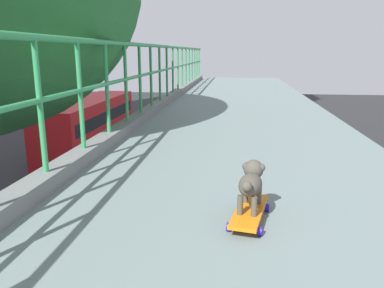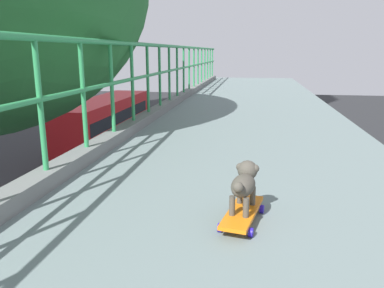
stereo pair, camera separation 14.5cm
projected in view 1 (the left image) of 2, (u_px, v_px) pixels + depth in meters
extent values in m
cylinder|color=#2E9352|center=(40.00, 107.00, 2.86)|extent=(0.04, 0.04, 1.01)
cylinder|color=#2E9352|center=(80.00, 96.00, 3.59)|extent=(0.04, 0.04, 1.01)
cylinder|color=#2E9352|center=(107.00, 88.00, 4.32)|extent=(0.04, 0.04, 1.01)
cylinder|color=#2E9352|center=(126.00, 83.00, 5.05)|extent=(0.04, 0.04, 1.01)
cylinder|color=#2E9352|center=(140.00, 79.00, 5.78)|extent=(0.04, 0.04, 1.01)
cylinder|color=#2E9352|center=(151.00, 76.00, 6.51)|extent=(0.04, 0.04, 1.01)
cylinder|color=#2E9352|center=(160.00, 74.00, 7.24)|extent=(0.04, 0.04, 1.01)
cylinder|color=#2E9352|center=(167.00, 72.00, 7.97)|extent=(0.04, 0.04, 1.01)
cylinder|color=#2E9352|center=(173.00, 70.00, 8.70)|extent=(0.04, 0.04, 1.01)
cylinder|color=#2E9352|center=(178.00, 69.00, 9.43)|extent=(0.04, 0.04, 1.01)
cylinder|color=#2E9352|center=(182.00, 67.00, 10.16)|extent=(0.04, 0.04, 1.01)
cylinder|color=#2E9352|center=(186.00, 66.00, 10.89)|extent=(0.04, 0.04, 1.01)
cylinder|color=#2E9352|center=(189.00, 65.00, 11.62)|extent=(0.04, 0.04, 1.01)
cylinder|color=#2E9352|center=(192.00, 65.00, 12.35)|extent=(0.04, 0.04, 1.01)
cylinder|color=#2E9352|center=(195.00, 64.00, 13.08)|extent=(0.04, 0.04, 1.01)
cylinder|color=#2E9352|center=(197.00, 63.00, 13.81)|extent=(0.04, 0.04, 1.01)
cylinder|color=#2E9352|center=(199.00, 63.00, 14.54)|extent=(0.04, 0.04, 1.01)
cylinder|color=black|center=(54.00, 283.00, 10.02)|extent=(0.24, 0.66, 0.66)
cylinder|color=black|center=(4.00, 229.00, 13.12)|extent=(0.18, 0.60, 0.60)
cube|color=red|center=(90.00, 124.00, 23.81)|extent=(2.42, 10.83, 3.10)
cube|color=black|center=(89.00, 116.00, 23.68)|extent=(2.44, 9.96, 0.70)
cylinder|color=black|center=(126.00, 133.00, 27.65)|extent=(0.28, 0.96, 0.96)
cylinder|color=black|center=(95.00, 133.00, 27.91)|extent=(0.28, 0.96, 0.96)
cylinder|color=black|center=(92.00, 159.00, 21.12)|extent=(0.28, 0.96, 0.96)
cylinder|color=black|center=(52.00, 157.00, 21.38)|extent=(0.28, 0.96, 0.96)
cube|color=orange|center=(249.00, 211.00, 2.40)|extent=(0.27, 0.57, 0.02)
cylinder|color=#2518A9|center=(267.00, 208.00, 2.55)|extent=(0.03, 0.06, 0.06)
cylinder|color=#2518A9|center=(240.00, 204.00, 2.60)|extent=(0.03, 0.06, 0.06)
cylinder|color=#2518A9|center=(260.00, 231.00, 2.22)|extent=(0.03, 0.06, 0.06)
cylinder|color=#2518A9|center=(229.00, 227.00, 2.27)|extent=(0.03, 0.06, 0.06)
cylinder|color=#4A453C|center=(259.00, 195.00, 2.47)|extent=(0.04, 0.04, 0.12)
cylinder|color=#4A453C|center=(246.00, 193.00, 2.50)|extent=(0.04, 0.04, 0.12)
cylinder|color=#4A453C|center=(254.00, 207.00, 2.28)|extent=(0.04, 0.04, 0.12)
cylinder|color=#4A453C|center=(240.00, 205.00, 2.31)|extent=(0.04, 0.04, 0.12)
ellipsoid|color=#4A453C|center=(250.00, 185.00, 2.37)|extent=(0.19, 0.29, 0.13)
sphere|color=#4A453C|center=(254.00, 169.00, 2.46)|extent=(0.13, 0.13, 0.13)
ellipsoid|color=brown|center=(255.00, 168.00, 2.51)|extent=(0.05, 0.06, 0.04)
sphere|color=#4A453C|center=(261.00, 168.00, 2.44)|extent=(0.05, 0.05, 0.05)
sphere|color=#4A453C|center=(246.00, 166.00, 2.47)|extent=(0.05, 0.05, 0.05)
sphere|color=#4A453C|center=(247.00, 186.00, 2.22)|extent=(0.06, 0.06, 0.06)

